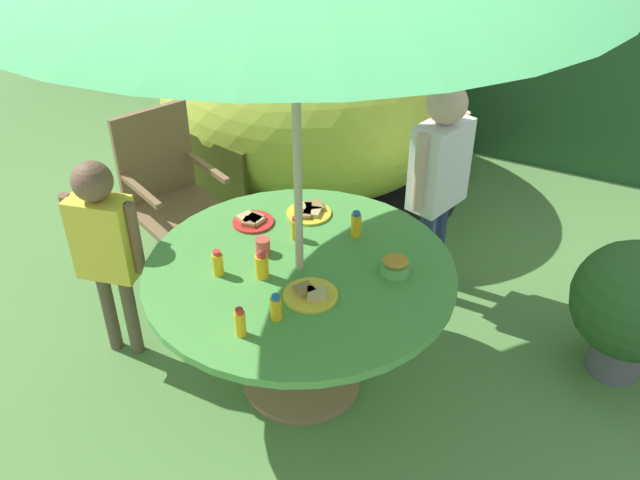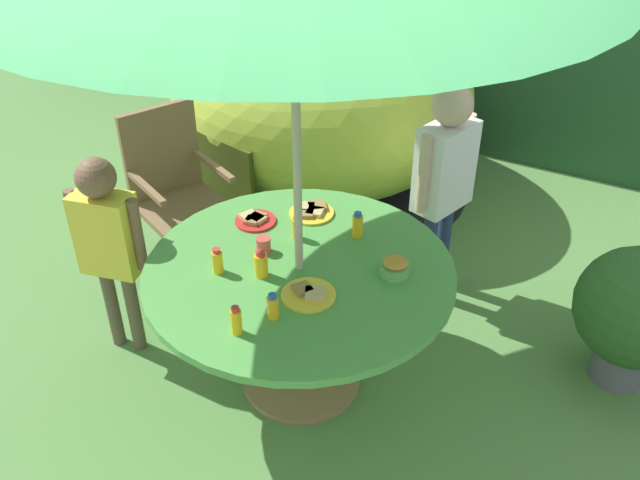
% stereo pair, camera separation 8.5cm
% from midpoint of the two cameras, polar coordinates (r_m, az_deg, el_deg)
% --- Properties ---
extents(ground_plane, '(10.00, 10.00, 0.02)m').
position_cam_midpoint_polar(ground_plane, '(3.53, -0.83, -11.59)').
color(ground_plane, '#548442').
extents(hedge_backdrop, '(9.00, 0.70, 1.87)m').
position_cam_midpoint_polar(hedge_backdrop, '(5.65, 15.60, 16.83)').
color(hedge_backdrop, '#234C28').
rests_on(hedge_backdrop, ground_plane).
extents(garden_table, '(1.39, 1.39, 0.70)m').
position_cam_midpoint_polar(garden_table, '(3.14, -0.92, -4.27)').
color(garden_table, '#93704C').
rests_on(garden_table, ground_plane).
extents(wooden_chair, '(0.60, 0.60, 1.00)m').
position_cam_midpoint_polar(wooden_chair, '(4.05, -11.40, 4.40)').
color(wooden_chair, brown).
rests_on(wooden_chair, ground_plane).
extents(dome_tent, '(2.63, 2.63, 1.36)m').
position_cam_midpoint_polar(dome_tent, '(4.88, 0.45, 12.09)').
color(dome_tent, '#B2C63F').
rests_on(dome_tent, ground_plane).
extents(potted_plant, '(0.58, 0.58, 0.74)m').
position_cam_midpoint_polar(potted_plant, '(3.59, 25.34, -5.35)').
color(potted_plant, '#595960').
rests_on(potted_plant, ground_plane).
extents(child_in_white_shirt, '(0.27, 0.41, 1.26)m').
position_cam_midpoint_polar(child_in_white_shirt, '(3.70, 10.97, 5.96)').
color(child_in_white_shirt, navy).
rests_on(child_in_white_shirt, ground_plane).
extents(child_in_yellow_shirt, '(0.37, 0.22, 1.10)m').
position_cam_midpoint_polar(child_in_yellow_shirt, '(3.41, -16.52, 0.49)').
color(child_in_yellow_shirt, brown).
rests_on(child_in_yellow_shirt, ground_plane).
extents(snack_bowl, '(0.13, 0.13, 0.08)m').
position_cam_midpoint_polar(snack_bowl, '(3.02, 7.03, -2.25)').
color(snack_bowl, '#66B259').
rests_on(snack_bowl, garden_table).
extents(plate_back_edge, '(0.20, 0.20, 0.03)m').
position_cam_midpoint_polar(plate_back_edge, '(3.37, -4.70, 1.70)').
color(plate_back_edge, red).
rests_on(plate_back_edge, garden_table).
extents(plate_mid_left, '(0.23, 0.23, 0.03)m').
position_cam_midpoint_polar(plate_mid_left, '(2.89, -0.10, -4.50)').
color(plate_mid_left, yellow).
rests_on(plate_mid_left, garden_table).
extents(plate_center_back, '(0.22, 0.22, 0.03)m').
position_cam_midpoint_polar(plate_center_back, '(3.42, 0.02, 2.39)').
color(plate_center_back, yellow).
rests_on(plate_center_back, garden_table).
extents(juice_bottle_near_left, '(0.05, 0.05, 0.12)m').
position_cam_midpoint_polar(juice_bottle_near_left, '(3.21, -1.17, 0.98)').
color(juice_bottle_near_left, yellow).
rests_on(juice_bottle_near_left, garden_table).
extents(juice_bottle_near_right, '(0.04, 0.04, 0.13)m').
position_cam_midpoint_polar(juice_bottle_near_right, '(2.70, -6.04, -6.69)').
color(juice_bottle_near_right, yellow).
rests_on(juice_bottle_near_right, garden_table).
extents(juice_bottle_far_left, '(0.05, 0.05, 0.13)m').
position_cam_midpoint_polar(juice_bottle_far_left, '(3.23, 3.87, 1.23)').
color(juice_bottle_far_left, yellow).
rests_on(juice_bottle_far_left, garden_table).
extents(juice_bottle_far_right, '(0.05, 0.05, 0.12)m').
position_cam_midpoint_polar(juice_bottle_far_right, '(3.02, -7.70, -1.76)').
color(juice_bottle_far_right, yellow).
rests_on(juice_bottle_far_right, garden_table).
extents(juice_bottle_center_front, '(0.05, 0.05, 0.12)m').
position_cam_midpoint_polar(juice_bottle_center_front, '(2.76, -3.05, -5.55)').
color(juice_bottle_center_front, yellow).
rests_on(juice_bottle_center_front, garden_table).
extents(juice_bottle_mid_right, '(0.06, 0.06, 0.13)m').
position_cam_midpoint_polar(juice_bottle_mid_right, '(2.98, -4.09, -2.03)').
color(juice_bottle_mid_right, yellow).
rests_on(juice_bottle_mid_right, garden_table).
extents(cup_near, '(0.07, 0.07, 0.07)m').
position_cam_midpoint_polar(cup_near, '(3.14, -3.94, -0.40)').
color(cup_near, '#E04C47').
rests_on(cup_near, garden_table).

